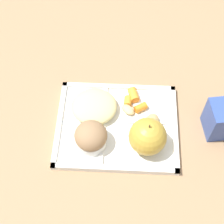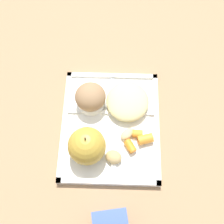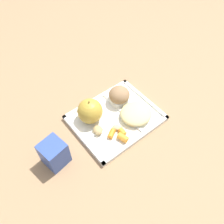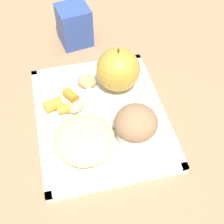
{
  "view_description": "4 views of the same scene",
  "coord_description": "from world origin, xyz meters",
  "px_view_note": "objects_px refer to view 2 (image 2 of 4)",
  "views": [
    {
      "loc": [
        -0.01,
        0.43,
        0.77
      ],
      "look_at": [
        0.01,
        -0.01,
        0.06
      ],
      "focal_mm": 55.91,
      "sensor_mm": 36.0,
      "label": 1
    },
    {
      "loc": [
        -0.3,
        -0.01,
        0.73
      ],
      "look_at": [
        0.02,
        -0.0,
        0.05
      ],
      "focal_mm": 49.44,
      "sensor_mm": 36.0,
      "label": 2
    },
    {
      "loc": [
        -0.33,
        -0.39,
        0.7
      ],
      "look_at": [
        -0.01,
        0.01,
        0.05
      ],
      "focal_mm": 37.9,
      "sensor_mm": 36.0,
      "label": 3
    },
    {
      "loc": [
        0.38,
        -0.07,
        0.49
      ],
      "look_at": [
        0.04,
        0.01,
        0.06
      ],
      "focal_mm": 51.07,
      "sensor_mm": 36.0,
      "label": 4
    }
  ],
  "objects_px": {
    "green_apple": "(87,146)",
    "bran_muffin": "(91,98)",
    "plastic_fork": "(118,95)",
    "lunch_tray": "(111,126)"
  },
  "relations": [
    {
      "from": "plastic_fork",
      "to": "bran_muffin",
      "type": "bearing_deg",
      "value": 111.98
    },
    {
      "from": "lunch_tray",
      "to": "bran_muffin",
      "type": "xyz_separation_m",
      "value": [
        0.06,
        0.05,
        0.04
      ]
    },
    {
      "from": "green_apple",
      "to": "bran_muffin",
      "type": "distance_m",
      "value": 0.13
    },
    {
      "from": "bran_muffin",
      "to": "lunch_tray",
      "type": "bearing_deg",
      "value": -138.78
    },
    {
      "from": "lunch_tray",
      "to": "green_apple",
      "type": "distance_m",
      "value": 0.1
    },
    {
      "from": "green_apple",
      "to": "plastic_fork",
      "type": "relative_size",
      "value": 0.74
    },
    {
      "from": "lunch_tray",
      "to": "plastic_fork",
      "type": "height_order",
      "value": "lunch_tray"
    },
    {
      "from": "bran_muffin",
      "to": "plastic_fork",
      "type": "bearing_deg",
      "value": -68.02
    },
    {
      "from": "green_apple",
      "to": "bran_muffin",
      "type": "height_order",
      "value": "green_apple"
    },
    {
      "from": "lunch_tray",
      "to": "bran_muffin",
      "type": "distance_m",
      "value": 0.09
    }
  ]
}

